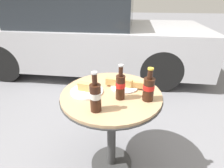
{
  "coord_description": "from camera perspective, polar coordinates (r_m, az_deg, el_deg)",
  "views": [
    {
      "loc": [
        0.14,
        -1.06,
        1.35
      ],
      "look_at": [
        0.0,
        0.04,
        0.78
      ],
      "focal_mm": 28.0,
      "sensor_mm": 36.0,
      "label": 1
    }
  ],
  "objects": [
    {
      "name": "lunch_plate_near",
      "position": [
        1.29,
        4.0,
        -0.16
      ],
      "size": [
        0.29,
        0.2,
        0.07
      ],
      "color": "white",
      "rests_on": "bistro_table"
    },
    {
      "name": "parked_car",
      "position": [
        3.5,
        -8.23,
        15.41
      ],
      "size": [
        4.18,
        1.74,
        1.4
      ],
      "color": "#B7B7BC",
      "rests_on": "ground_plane"
    },
    {
      "name": "ground_plane",
      "position": [
        1.72,
        -0.17,
        -24.42
      ],
      "size": [
        30.0,
        30.0,
        0.0
      ],
      "primitive_type": "plane",
      "color": "slate"
    },
    {
      "name": "cola_bottle_left",
      "position": [
        1.01,
        -5.44,
        -3.97
      ],
      "size": [
        0.07,
        0.07,
        0.25
      ],
      "color": "#33190F",
      "rests_on": "bistro_table"
    },
    {
      "name": "bistro_table",
      "position": [
        1.32,
        -0.2,
        -8.67
      ],
      "size": [
        0.72,
        0.72,
        0.73
      ],
      "color": "#333333",
      "rests_on": "ground_plane"
    },
    {
      "name": "cola_bottle_right",
      "position": [
        1.14,
        11.88,
        -1.25
      ],
      "size": [
        0.07,
        0.07,
        0.22
      ],
      "color": "#33190F",
      "rests_on": "bistro_table"
    },
    {
      "name": "lunch_plate_far",
      "position": [
        1.25,
        -8.24,
        -1.93
      ],
      "size": [
        0.23,
        0.23,
        0.07
      ],
      "color": "white",
      "rests_on": "bistro_table"
    },
    {
      "name": "cola_bottle_center",
      "position": [
        1.13,
        2.76,
        -0.59
      ],
      "size": [
        0.06,
        0.06,
        0.24
      ],
      "color": "#33190F",
      "rests_on": "bistro_table"
    }
  ]
}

